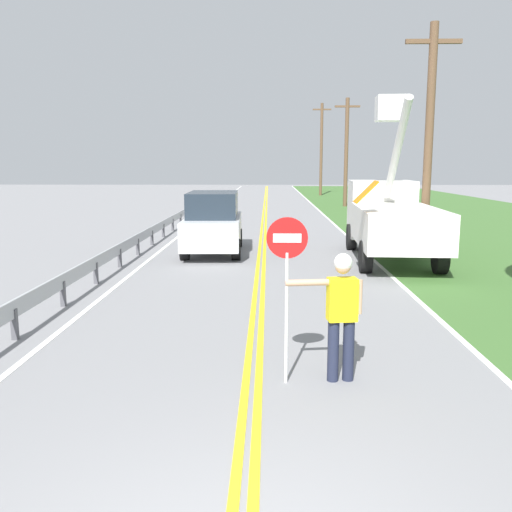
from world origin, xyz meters
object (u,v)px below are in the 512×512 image
Objects in this scene: flagger_worker at (341,309)px; oncoming_suv_nearest at (213,222)px; utility_bucket_truck at (389,215)px; utility_pole_far at (321,148)px; stop_sign_paddle at (287,263)px; utility_pole_mid at (346,150)px; utility_pole_near at (429,136)px.

oncoming_suv_nearest is at bearing 104.42° from flagger_worker.
utility_bucket_truck is at bearing -8.80° from oncoming_suv_nearest.
utility_pole_far reaches higher than oncoming_suv_nearest.
stop_sign_paddle is at bearing -95.91° from utility_pole_far.
utility_pole_mid is (5.36, 33.04, 2.32)m from stop_sign_paddle.
flagger_worker is 10.80m from utility_bucket_truck.
flagger_worker is 47.81m from utility_pole_far.
utility_pole_far is at bearing 91.68° from utility_pole_mid.
utility_pole_mid reaches higher than oncoming_suv_nearest.
utility_pole_far is (1.26, 37.10, 3.23)m from utility_bucket_truck.
oncoming_suv_nearest reaches higher than flagger_worker.
utility_pole_far is (-0.43, 14.56, 0.60)m from utility_pole_mid.
utility_pole_near is 36.33m from utility_pole_far.
oncoming_suv_nearest is at bearing 179.04° from utility_pole_near.
utility_bucket_truck is 2.98m from utility_pole_near.
flagger_worker is 1.02m from stop_sign_paddle.
utility_pole_mid reaches higher than utility_pole_near.
stop_sign_paddle is at bearing -172.42° from flagger_worker.
utility_pole_far is (4.93, 47.59, 2.92)m from stop_sign_paddle.
flagger_worker is at bearing -97.94° from utility_pole_mid.
oncoming_suv_nearest is (-2.14, 11.39, -0.65)m from stop_sign_paddle.
oncoming_suv_nearest is at bearing 171.20° from utility_bucket_truck.
utility_bucket_truck is 37.26m from utility_pole_far.
stop_sign_paddle is at bearing -109.27° from utility_bucket_truck.
utility_bucket_truck is 0.78× the size of utility_pole_far.
oncoming_suv_nearest is 0.62× the size of utility_pole_near.
utility_pole_mid is at bearing 82.06° from flagger_worker.
utility_pole_near is (7.17, -0.12, 2.88)m from oncoming_suv_nearest.
utility_pole_mid is at bearing 80.79° from stop_sign_paddle.
utility_pole_near is at bearing -0.96° from oncoming_suv_nearest.
utility_bucket_truck is at bearing 74.38° from flagger_worker.
flagger_worker is 0.24× the size of utility_pole_mid.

